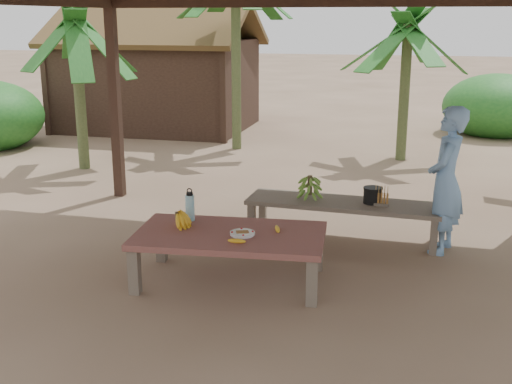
% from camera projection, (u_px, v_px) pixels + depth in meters
% --- Properties ---
extents(ground, '(80.00, 80.00, 0.00)m').
position_uv_depth(ground, '(275.00, 272.00, 6.47)').
color(ground, brown).
rests_on(ground, ground).
extents(work_table, '(1.88, 1.16, 0.50)m').
position_uv_depth(work_table, '(230.00, 239.00, 6.14)').
color(work_table, brown).
rests_on(work_table, ground).
extents(bench, '(2.23, 0.71, 0.45)m').
position_uv_depth(bench, '(343.00, 206.00, 7.36)').
color(bench, brown).
rests_on(bench, ground).
extents(ripe_banana_bunch, '(0.34, 0.32, 0.17)m').
position_uv_depth(ripe_banana_bunch, '(177.00, 219.00, 6.28)').
color(ripe_banana_bunch, yellow).
rests_on(ripe_banana_bunch, work_table).
extents(plate, '(0.24, 0.24, 0.04)m').
position_uv_depth(plate, '(242.00, 234.00, 6.04)').
color(plate, white).
rests_on(plate, work_table).
extents(loose_banana_front, '(0.17, 0.12, 0.04)m').
position_uv_depth(loose_banana_front, '(237.00, 241.00, 5.83)').
color(loose_banana_front, yellow).
rests_on(loose_banana_front, work_table).
extents(loose_banana_side, '(0.10, 0.15, 0.04)m').
position_uv_depth(loose_banana_side, '(277.00, 229.00, 6.16)').
color(loose_banana_side, yellow).
rests_on(loose_banana_side, work_table).
extents(water_flask, '(0.09, 0.09, 0.34)m').
position_uv_depth(water_flask, '(190.00, 207.00, 6.47)').
color(water_flask, '#45B4D8').
rests_on(water_flask, work_table).
extents(green_banana_stalk, '(0.27, 0.27, 0.29)m').
position_uv_depth(green_banana_stalk, '(310.00, 187.00, 7.42)').
color(green_banana_stalk, '#598C2D').
rests_on(green_banana_stalk, bench).
extents(cooking_pot, '(0.21, 0.21, 0.18)m').
position_uv_depth(cooking_pot, '(373.00, 196.00, 7.25)').
color(cooking_pot, black).
rests_on(cooking_pot, bench).
extents(skewer_rack, '(0.18, 0.09, 0.24)m').
position_uv_depth(skewer_rack, '(382.00, 196.00, 7.14)').
color(skewer_rack, '#A57F47').
rests_on(skewer_rack, bench).
extents(woman, '(0.51, 0.66, 1.60)m').
position_uv_depth(woman, '(446.00, 181.00, 6.85)').
color(woman, '#6D99CF').
rests_on(woman, ground).
extents(hut, '(4.40, 3.43, 2.85)m').
position_uv_depth(hut, '(159.00, 80.00, 14.72)').
color(hut, black).
rests_on(hut, ground).
extents(banana_plant_n, '(1.80, 1.80, 2.58)m').
position_uv_depth(banana_plant_n, '(407.00, 40.00, 11.06)').
color(banana_plant_n, '#596638').
rests_on(banana_plant_n, ground).
extents(banana_plant_w, '(1.80, 1.80, 2.65)m').
position_uv_depth(banana_plant_w, '(75.00, 37.00, 10.37)').
color(banana_plant_w, '#596638').
rests_on(banana_plant_w, ground).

